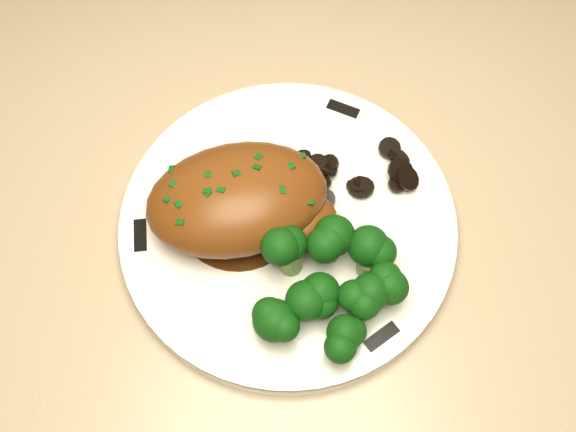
{
  "coord_description": "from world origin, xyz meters",
  "views": [
    {
      "loc": [
        0.33,
        1.41,
        1.36
      ],
      "look_at": [
        0.33,
        1.65,
        0.86
      ],
      "focal_mm": 45.0,
      "sensor_mm": 36.0,
      "label": 1
    }
  ],
  "objects_px": {
    "counter": "(109,354)",
    "plate": "(288,226)",
    "broccoli_florets": "(335,286)",
    "chicken_breast": "(244,201)"
  },
  "relations": [
    {
      "from": "counter",
      "to": "plate",
      "type": "relative_size",
      "value": 7.27
    },
    {
      "from": "plate",
      "to": "broccoli_florets",
      "type": "height_order",
      "value": "broccoli_florets"
    },
    {
      "from": "plate",
      "to": "counter",
      "type": "bearing_deg",
      "value": 175.67
    },
    {
      "from": "plate",
      "to": "broccoli_florets",
      "type": "xyz_separation_m",
      "value": [
        0.03,
        -0.06,
        0.03
      ]
    },
    {
      "from": "counter",
      "to": "plate",
      "type": "height_order",
      "value": "counter"
    },
    {
      "from": "counter",
      "to": "chicken_breast",
      "type": "xyz_separation_m",
      "value": [
        0.2,
        -0.01,
        0.46
      ]
    },
    {
      "from": "plate",
      "to": "broccoli_florets",
      "type": "distance_m",
      "value": 0.08
    },
    {
      "from": "counter",
      "to": "broccoli_florets",
      "type": "bearing_deg",
      "value": -16.82
    },
    {
      "from": "broccoli_florets",
      "to": "counter",
      "type": "bearing_deg",
      "value": 163.18
    },
    {
      "from": "broccoli_florets",
      "to": "plate",
      "type": "bearing_deg",
      "value": 116.66
    }
  ]
}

